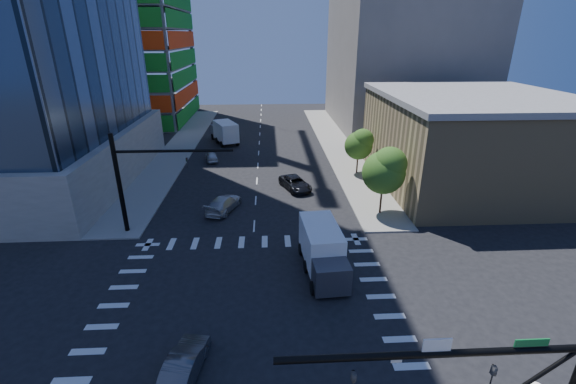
{
  "coord_description": "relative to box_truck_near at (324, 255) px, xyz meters",
  "views": [
    {
      "loc": [
        1.48,
        -20.31,
        16.69
      ],
      "look_at": [
        2.98,
        8.0,
        5.03
      ],
      "focal_mm": 24.0,
      "sensor_mm": 36.0,
      "label": 1
    }
  ],
  "objects": [
    {
      "name": "tree_north",
      "position": [
        7.52,
        21.82,
        2.48
      ],
      "size": [
        3.54,
        3.52,
        5.78
      ],
      "color": "#382316",
      "rests_on": "sidewalk_ne"
    },
    {
      "name": "commercial_building",
      "position": [
        19.59,
        17.92,
        3.8
      ],
      "size": [
        20.5,
        22.5,
        10.6
      ],
      "color": "#9A8659",
      "rests_on": "ground"
    },
    {
      "name": "box_truck_far",
      "position": [
        -11.2,
        38.49,
        0.07
      ],
      "size": [
        5.32,
        7.4,
        3.57
      ],
      "rotation": [
        0.0,
        0.0,
        3.54
      ],
      "color": "black",
      "rests_on": "ground"
    },
    {
      "name": "car_sb_cross",
      "position": [
        -8.54,
        -8.97,
        -0.79
      ],
      "size": [
        2.25,
        4.6,
        1.45
      ],
      "primitive_type": "imported",
      "rotation": [
        0.0,
        0.0,
        2.97
      ],
      "color": "#4A4A4F",
      "rests_on": "ground"
    },
    {
      "name": "car_sb_mid",
      "position": [
        -11.98,
        28.3,
        -0.85
      ],
      "size": [
        2.42,
        4.11,
        1.31
      ],
      "primitive_type": "imported",
      "rotation": [
        0.0,
        0.0,
        3.38
      ],
      "color": "#B9BDC2",
      "rests_on": "ground"
    },
    {
      "name": "ground",
      "position": [
        -5.41,
        -4.08,
        -1.51
      ],
      "size": [
        160.0,
        160.0,
        0.0
      ],
      "primitive_type": "plane",
      "color": "black",
      "rests_on": "ground"
    },
    {
      "name": "tree_south",
      "position": [
        7.22,
        9.82,
        3.18
      ],
      "size": [
        4.16,
        4.16,
        6.82
      ],
      "color": "#382316",
      "rests_on": "sidewalk_ne"
    },
    {
      "name": "road_markings",
      "position": [
        -5.41,
        -4.08,
        -1.51
      ],
      "size": [
        20.0,
        20.0,
        0.01
      ],
      "primitive_type": "cube",
      "color": "silver",
      "rests_on": "ground"
    },
    {
      "name": "signal_mast_nw",
      "position": [
        -15.41,
        7.42,
        3.98
      ],
      "size": [
        10.2,
        0.4,
        9.0
      ],
      "color": "black",
      "rests_on": "sidewalk_nw"
    },
    {
      "name": "sidewalk_ne",
      "position": [
        7.09,
        35.92,
        -1.44
      ],
      "size": [
        5.0,
        60.0,
        0.15
      ],
      "primitive_type": "cube",
      "color": "gray",
      "rests_on": "ground"
    },
    {
      "name": "bg_building_ne",
      "position": [
        21.59,
        50.92,
        12.49
      ],
      "size": [
        24.0,
        30.0,
        28.0
      ],
      "primitive_type": "cube",
      "color": "slate",
      "rests_on": "ground"
    },
    {
      "name": "car_nb_far",
      "position": [
        -0.89,
        17.0,
        -0.79
      ],
      "size": [
        4.06,
        5.69,
        1.44
      ],
      "primitive_type": "imported",
      "rotation": [
        0.0,
        0.0,
        0.36
      ],
      "color": "black",
      "rests_on": "ground"
    },
    {
      "name": "sidewalk_nw",
      "position": [
        -17.91,
        35.92,
        -1.44
      ],
      "size": [
        5.0,
        60.0,
        0.15
      ],
      "primitive_type": "cube",
      "color": "gray",
      "rests_on": "ground"
    },
    {
      "name": "box_truck_near",
      "position": [
        0.0,
        0.0,
        0.0
      ],
      "size": [
        3.25,
        6.69,
        3.41
      ],
      "rotation": [
        0.0,
        0.0,
        0.07
      ],
      "color": "black",
      "rests_on": "ground"
    },
    {
      "name": "car_sb_near",
      "position": [
        -8.58,
        11.56,
        -0.74
      ],
      "size": [
        3.8,
        5.7,
        1.53
      ],
      "primitive_type": "imported",
      "rotation": [
        0.0,
        0.0,
        2.8
      ],
      "color": "#B2B2B2",
      "rests_on": "ground"
    }
  ]
}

